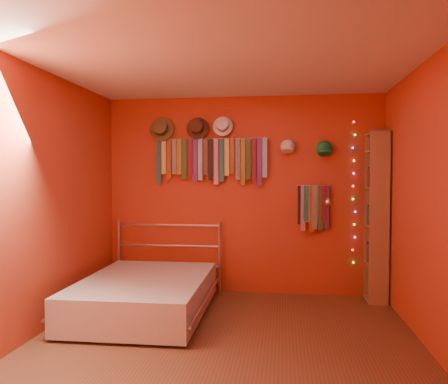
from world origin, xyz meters
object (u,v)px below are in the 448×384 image
at_px(reading_lamp, 328,202).
at_px(bed, 145,294).
at_px(tie_rack, 212,158).
at_px(bookshelf, 380,216).

distance_m(reading_lamp, bed, 2.35).
relative_size(tie_rack, bed, 0.77).
xyz_separation_m(bookshelf, bed, (-2.61, -0.83, -0.80)).
height_order(reading_lamp, bed, reading_lamp).
relative_size(tie_rack, bookshelf, 0.72).
xyz_separation_m(tie_rack, reading_lamp, (1.43, -0.19, -0.54)).
distance_m(tie_rack, bed, 1.89).
height_order(tie_rack, bed, tie_rack).
distance_m(tie_rack, bookshelf, 2.17).
height_order(reading_lamp, bookshelf, bookshelf).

